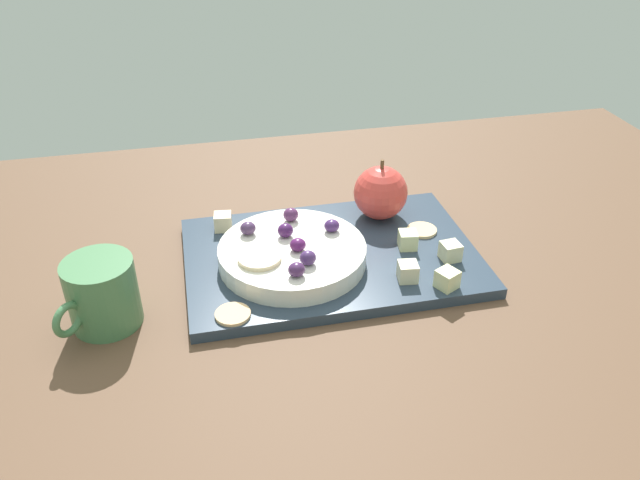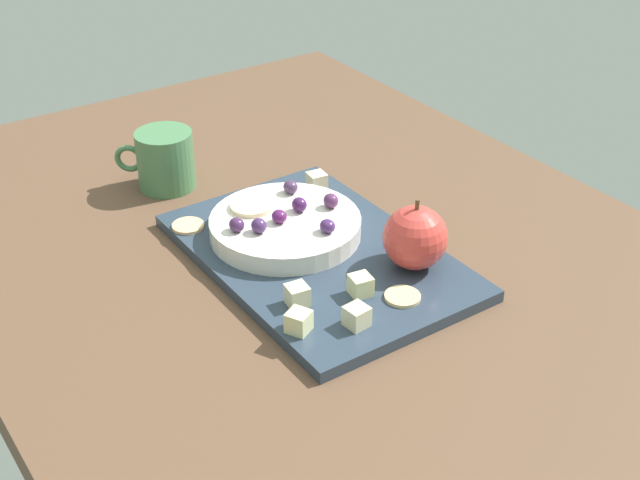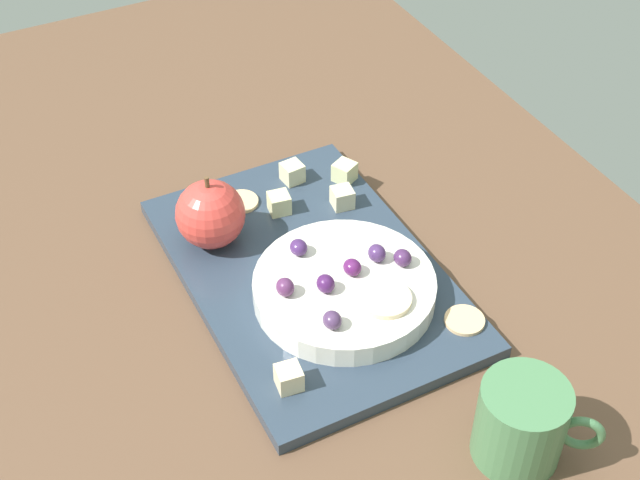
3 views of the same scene
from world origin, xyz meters
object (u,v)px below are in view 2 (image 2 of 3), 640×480
Objects in this scene: cheese_cube_4 at (297,295)px; grape_0 at (331,201)px; platter at (318,256)px; cheese_cube_0 at (299,322)px; cheese_cube_2 at (317,181)px; cracker_0 at (403,297)px; apple_whole at (415,238)px; cracker_1 at (188,226)px; grape_5 at (326,227)px; cheese_cube_3 at (357,316)px; cheese_cube_1 at (361,285)px; serving_dish at (285,226)px; grape_4 at (259,226)px; cup at (165,160)px; grape_3 at (279,217)px; grape_1 at (290,187)px; apple_slice_0 at (251,206)px; grape_6 at (298,205)px; grape_2 at (237,225)px.

cheese_cube_4 is 17.63cm from grape_0.
cheese_cube_0 is (-11.70, 10.38, 1.89)cm from platter.
cheese_cube_2 is 27.13cm from cracker_0.
apple_whole is 3.26× the size of cheese_cube_0.
cracker_1 is 18.24cm from grape_5.
cracker_0 is at bearing 171.37° from grape_0.
cracker_1 is at bearing 10.79° from cheese_cube_3.
apple_whole is 3.26× the size of cheese_cube_1.
cracker_1 is (8.46, 9.01, -1.01)cm from serving_dish.
serving_dish is 9.29× the size of grape_4.
cheese_cube_2 is at bearing -3.38° from apple_whole.
cracker_0 is 2.02× the size of grape_4.
cup is at bearing -15.11° from cracker_1.
cheese_cube_3 is 28.62cm from cracker_1.
grape_3 is at bearing -138.83° from cracker_1.
cheese_cube_3 is at bearing -177.84° from cup.
grape_0 reaches higher than cracker_1.
grape_1 is at bearing -30.85° from cheese_cube_4.
cheese_cube_0 is 39.60cm from cup.
grape_3 is at bearing -168.47° from apple_slice_0.
cup reaches higher than grape_6.
apple_slice_0 is (21.33, -7.00, 1.58)cm from cheese_cube_0.
cup is (13.95, -3.77, 2.38)cm from cracker_1.
grape_4 is 1.00× the size of grape_6.
grape_6 is at bearing -16.09° from cheese_cube_3.
grape_2 is 1.00× the size of grape_3.
serving_dish is at bearing -27.38° from cheese_cube_4.
grape_0 is at bearing 11.00° from apple_whole.
grape_2 is at bearing 88.54° from grape_6.
cheese_cube_0 is 25.66cm from grape_1.
serving_dish is 9.29× the size of grape_0.
cheese_cube_2 is 21.13cm from cup.
cracker_1 is at bearing 59.12° from apple_slice_0.
cheese_cube_1 is at bearing -79.64° from cheese_cube_0.
cheese_cube_3 is at bearing 114.29° from apple_whole.
apple_slice_0 reaches higher than cheese_cube_4.
cheese_cube_0 is at bearing 174.33° from cup.
grape_6 is (1.53, -6.48, 0.01)cm from grape_4.
grape_6 reaches higher than cheese_cube_3.
cheese_cube_0 is at bearing 135.04° from grape_5.
grape_4 is at bearing 126.15° from grape_1.
apple_slice_0 is (3.95, 4.28, -0.61)cm from grape_6.
cracker_0 is (-4.45, 5.22, -3.55)cm from apple_whole.
apple_slice_0 is (-3.42, 12.09, 1.58)cm from cheese_cube_2.
cheese_cube_4 is 20.94cm from grape_1.
cheese_cube_1 is 0.44× the size of apple_slice_0.
serving_dish is 9.29× the size of grape_5.
cracker_1 is (28.10, 5.35, -0.95)cm from cheese_cube_3.
grape_4 reaches higher than grape_5.
cracker_0 is 0.76× the size of apple_slice_0.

